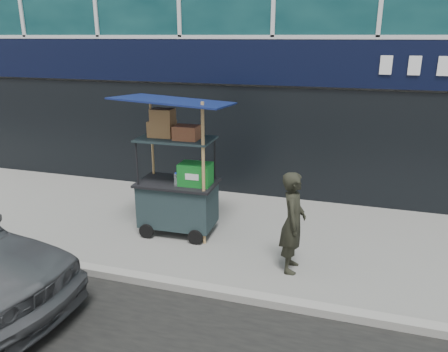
% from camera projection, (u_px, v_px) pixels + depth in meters
% --- Properties ---
extents(ground, '(80.00, 80.00, 0.00)m').
position_uv_depth(ground, '(212.00, 286.00, 6.26)').
color(ground, slate).
rests_on(ground, ground).
extents(curb, '(80.00, 0.18, 0.12)m').
position_uv_depth(curb, '(208.00, 290.00, 6.05)').
color(curb, gray).
rests_on(curb, ground).
extents(vendor_cart, '(1.89, 1.35, 2.50)m').
position_uv_depth(vendor_cart, '(178.00, 187.00, 7.73)').
color(vendor_cart, '#182728').
rests_on(vendor_cart, ground).
extents(vendor_man, '(0.41, 0.59, 1.56)m').
position_uv_depth(vendor_man, '(293.00, 222.00, 6.49)').
color(vendor_man, black).
rests_on(vendor_man, ground).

